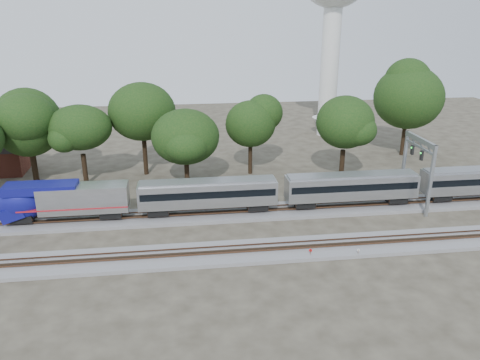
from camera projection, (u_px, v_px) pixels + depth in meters
name	position (u px, v px, depth m)	size (l,w,h in m)	color
ground	(234.00, 237.00, 52.30)	(160.00, 160.00, 0.00)	#383328
track_far	(228.00, 213.00, 57.82)	(160.00, 5.00, 0.73)	slate
track_near	(238.00, 252.00, 48.50)	(160.00, 5.00, 0.73)	slate
train	(420.00, 183.00, 59.84)	(104.94, 2.99, 4.41)	silver
switch_stand_red	(310.00, 252.00, 47.61)	(0.33, 0.13, 1.05)	#512D19
switch_stand_white	(358.00, 252.00, 47.86)	(0.29, 0.06, 0.91)	#512D19
switch_lever	(322.00, 257.00, 47.77)	(0.50, 0.30, 0.30)	#512D19
water_tower	(334.00, 0.00, 86.71)	(12.51, 12.51, 34.65)	silver
signal_gantry	(418.00, 157.00, 58.56)	(0.63, 7.44, 9.05)	gray
tree_1	(28.00, 123.00, 65.97)	(9.10, 9.10, 12.84)	black
tree_2	(80.00, 128.00, 65.32)	(8.59, 8.59, 12.11)	black
tree_3	(142.00, 112.00, 69.12)	(9.91, 9.91, 13.97)	black
tree_4	(185.00, 137.00, 64.34)	(7.60, 7.60, 10.72)	black
tree_5	(250.00, 124.00, 70.02)	(7.98, 7.98, 11.25)	black
tree_6	(345.00, 122.00, 66.35)	(9.06, 9.06, 12.77)	black
tree_7	(408.00, 98.00, 78.65)	(10.22, 10.22, 14.41)	black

